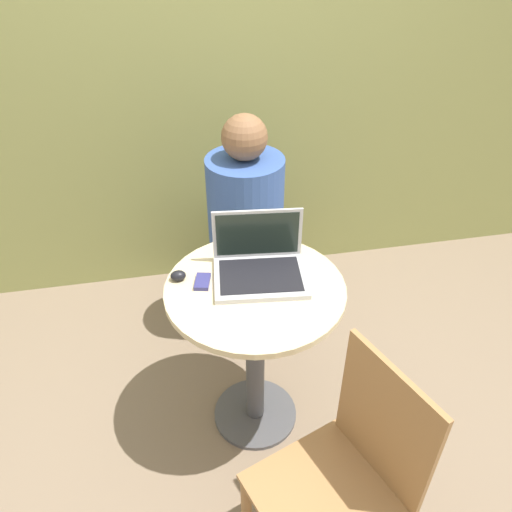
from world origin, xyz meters
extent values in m
plane|color=#7F6B56|center=(0.00, 0.00, 0.00)|extent=(12.00, 12.00, 0.00)
cube|color=#939956|center=(0.00, 1.14, 1.30)|extent=(7.00, 0.05, 2.60)
cylinder|color=#4C4C51|center=(0.00, 0.00, 0.01)|extent=(0.37, 0.37, 0.02)
cylinder|color=#4C4C51|center=(0.00, 0.00, 0.37)|extent=(0.08, 0.08, 0.71)
cylinder|color=beige|center=(0.00, 0.00, 0.74)|extent=(0.67, 0.67, 0.02)
cube|color=#B7B7BC|center=(0.03, 0.03, 0.76)|extent=(0.37, 0.29, 0.02)
cube|color=black|center=(0.03, 0.03, 0.78)|extent=(0.32, 0.24, 0.00)
cube|color=#B7B7BC|center=(0.04, 0.16, 0.88)|extent=(0.34, 0.05, 0.20)
cube|color=black|center=(0.04, 0.16, 0.88)|extent=(0.31, 0.04, 0.18)
cube|color=navy|center=(-0.19, 0.05, 0.76)|extent=(0.07, 0.10, 0.02)
ellipsoid|color=black|center=(-0.27, 0.09, 0.77)|extent=(0.06, 0.04, 0.04)
cylinder|color=#9E7042|center=(0.20, -0.41, 0.21)|extent=(0.04, 0.04, 0.42)
cube|color=#9E7042|center=(0.09, -0.64, 0.43)|extent=(0.51, 0.51, 0.02)
cube|color=#9E7042|center=(0.27, -0.58, 0.66)|extent=(0.14, 0.35, 0.45)
cube|color=brown|center=(0.09, 0.72, 0.22)|extent=(0.41, 0.54, 0.44)
cylinder|color=#38569E|center=(0.07, 0.60, 0.71)|extent=(0.36, 0.36, 0.53)
sphere|color=brown|center=(0.07, 0.60, 1.08)|extent=(0.20, 0.20, 0.20)
camera|label=1|loc=(-0.26, -1.37, 1.92)|focal=35.00mm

